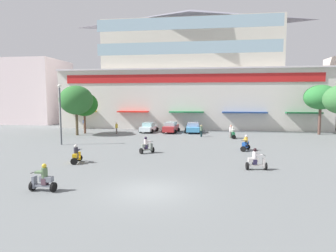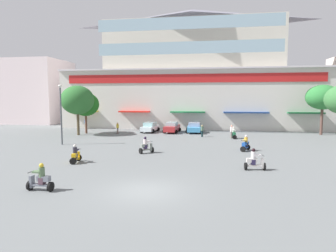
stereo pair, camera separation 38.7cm
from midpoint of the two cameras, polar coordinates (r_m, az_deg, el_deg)
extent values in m
plane|color=slate|center=(28.50, 1.91, -4.58)|extent=(128.00, 128.00, 0.00)
cube|color=silver|center=(50.61, 5.02, 5.21)|extent=(43.10, 11.30, 9.39)
cube|color=beige|center=(51.87, 5.14, 15.03)|extent=(28.97, 10.17, 8.29)
pyramid|color=slate|center=(53.01, 5.20, 20.74)|extent=(29.55, 10.40, 2.40)
cube|color=red|center=(45.01, 4.56, 9.40)|extent=(39.66, 0.12, 1.31)
cube|color=silver|center=(45.09, 4.58, 11.30)|extent=(43.10, 0.70, 0.24)
cube|color=gold|center=(48.91, -16.17, 2.82)|extent=(4.75, 1.10, 0.20)
cube|color=red|center=(45.96, -6.45, 2.84)|extent=(4.97, 1.10, 0.20)
cube|color=#207941|center=(44.50, 4.14, 2.77)|extent=(5.33, 1.10, 0.20)
cube|color=#294E97|center=(44.65, 15.42, 2.59)|extent=(6.60, 1.10, 0.20)
cube|color=#1D6738|center=(46.39, 25.86, 2.34)|extent=(4.99, 1.10, 0.20)
cube|color=#99B7C6|center=(41.00, 4.13, 15.21)|extent=(25.50, 0.08, 1.66)
cube|color=#99B7C6|center=(41.68, 4.16, 19.71)|extent=(25.50, 0.08, 1.66)
cube|color=silver|center=(64.70, -24.75, 6.15)|extent=(12.70, 10.81, 12.43)
cylinder|color=brown|center=(40.68, -17.09, 0.50)|extent=(0.35, 0.35, 3.18)
ellipsoid|color=#2B662D|center=(40.53, -17.22, 4.93)|extent=(4.43, 4.29, 3.87)
cylinder|color=brown|center=(42.25, -15.64, 0.47)|extent=(0.30, 0.30, 2.80)
ellipsoid|color=#1E621C|center=(42.10, -15.74, 4.15)|extent=(3.76, 3.67, 3.30)
cylinder|color=brown|center=(44.40, 28.32, 0.74)|extent=(0.36, 0.36, 3.58)
ellipsoid|color=#2C7736|center=(44.28, 28.53, 5.04)|extent=(4.41, 4.27, 3.34)
cube|color=silver|center=(42.46, -3.34, -0.42)|extent=(2.02, 4.44, 0.63)
cube|color=#96C4C6|center=(42.40, -3.34, 0.36)|extent=(1.60, 2.27, 0.53)
cylinder|color=black|center=(44.01, -3.85, -0.58)|extent=(0.61, 0.22, 0.60)
cylinder|color=black|center=(43.54, -1.78, -0.63)|extent=(0.61, 0.22, 0.60)
cylinder|color=black|center=(41.48, -4.97, -0.97)|extent=(0.61, 0.22, 0.60)
cylinder|color=black|center=(40.98, -2.78, -1.03)|extent=(0.61, 0.22, 0.60)
cube|color=#A82629|center=(41.85, 1.06, -0.42)|extent=(1.90, 4.58, 0.74)
cube|color=#9AB8BF|center=(41.79, 1.06, 0.43)|extent=(1.54, 2.32, 0.50)
cylinder|color=black|center=(43.40, 0.36, -0.65)|extent=(0.61, 0.20, 0.60)
cylinder|color=black|center=(43.09, 2.49, -0.70)|extent=(0.61, 0.20, 0.60)
cylinder|color=black|center=(40.70, -0.45, -1.07)|extent=(0.61, 0.20, 0.60)
cylinder|color=black|center=(40.38, 1.81, -1.13)|extent=(0.61, 0.20, 0.60)
cube|color=#4498D0|center=(41.94, 5.44, -0.49)|extent=(2.04, 4.53, 0.65)
cube|color=#A3ADCB|center=(41.88, 5.45, 0.32)|extent=(1.68, 2.29, 0.54)
cylinder|color=black|center=(43.36, 4.24, -0.67)|extent=(0.61, 0.19, 0.60)
cylinder|color=black|center=(43.34, 6.68, -0.70)|extent=(0.61, 0.19, 0.60)
cylinder|color=black|center=(40.62, 4.11, -1.10)|extent=(0.61, 0.19, 0.60)
cylinder|color=black|center=(40.60, 6.71, -1.13)|extent=(0.61, 0.19, 0.60)
cylinder|color=black|center=(24.25, -16.87, -6.00)|extent=(0.54, 0.22, 0.52)
cylinder|color=black|center=(23.04, -17.82, -6.64)|extent=(0.54, 0.22, 0.52)
cube|color=gold|center=(23.63, -17.34, -6.17)|extent=(0.45, 1.18, 0.10)
cube|color=gold|center=(23.35, -17.53, -5.51)|extent=(0.41, 0.77, 0.28)
cube|color=gold|center=(24.09, -16.97, -5.61)|extent=(0.34, 0.19, 0.63)
cylinder|color=black|center=(24.02, -16.99, -4.36)|extent=(0.52, 0.11, 0.04)
cube|color=brown|center=(23.47, -17.45, -5.75)|extent=(0.36, 0.32, 0.36)
cylinder|color=#292834|center=(23.39, -17.48, -4.68)|extent=(0.36, 0.36, 0.53)
sphere|color=silver|center=(23.32, -17.50, -3.76)|extent=(0.25, 0.25, 0.25)
cube|color=#292834|center=(23.65, -17.27, -4.49)|extent=(0.40, 0.49, 0.10)
cylinder|color=black|center=(17.72, -25.06, -10.59)|extent=(0.16, 0.52, 0.52)
cylinder|color=black|center=(17.04, -21.59, -11.10)|extent=(0.16, 0.52, 0.52)
cube|color=slate|center=(17.36, -23.37, -10.65)|extent=(1.11, 0.32, 0.10)
cube|color=slate|center=(17.14, -22.79, -9.58)|extent=(0.71, 0.32, 0.28)
cube|color=slate|center=(17.59, -24.76, -9.94)|extent=(0.15, 0.32, 0.67)
cylinder|color=black|center=(17.47, -24.90, -8.22)|extent=(0.05, 0.52, 0.04)
cube|color=#533B47|center=(17.22, -23.05, -9.92)|extent=(0.29, 0.33, 0.36)
cylinder|color=#55714D|center=(17.11, -23.11, -8.45)|extent=(0.33, 0.33, 0.55)
sphere|color=gold|center=(17.02, -23.16, -7.18)|extent=(0.25, 0.25, 0.25)
cube|color=#55714D|center=(17.26, -23.88, -8.27)|extent=(0.45, 0.35, 0.10)
cylinder|color=black|center=(27.89, 15.01, -4.45)|extent=(0.53, 0.35, 0.52)
cylinder|color=black|center=(29.08, 15.84, -4.07)|extent=(0.53, 0.35, 0.52)
cube|color=#1C499D|center=(28.47, 15.44, -4.14)|extent=(0.73, 1.13, 0.10)
cube|color=#1C499D|center=(28.62, 15.61, -3.29)|extent=(0.58, 0.77, 0.28)
cube|color=#1C499D|center=(27.96, 15.11, -3.92)|extent=(0.35, 0.26, 0.70)
cylinder|color=black|center=(27.86, 15.12, -2.81)|extent=(0.49, 0.26, 0.04)
cube|color=#27242F|center=(28.55, 15.53, -3.55)|extent=(0.41, 0.39, 0.36)
cylinder|color=gold|center=(28.48, 15.56, -2.68)|extent=(0.43, 0.43, 0.52)
sphere|color=silver|center=(28.43, 15.58, -1.95)|extent=(0.25, 0.25, 0.25)
cube|color=gold|center=(28.21, 15.38, -2.70)|extent=(0.50, 0.54, 0.10)
cylinder|color=black|center=(36.07, 13.34, -2.15)|extent=(0.53, 0.20, 0.52)
cylinder|color=black|center=(37.20, 13.00, -1.91)|extent=(0.53, 0.20, 0.52)
cube|color=#29804F|center=(36.63, 13.17, -1.94)|extent=(0.39, 1.05, 0.10)
cube|color=#29804F|center=(36.79, 13.12, -1.34)|extent=(0.37, 0.68, 0.28)
cube|color=#29804F|center=(36.16, 13.31, -1.78)|extent=(0.33, 0.17, 0.66)
cylinder|color=black|center=(36.07, 13.34, -0.94)|extent=(0.52, 0.09, 0.04)
cube|color=#1A2928|center=(36.71, 13.15, -1.55)|extent=(0.35, 0.31, 0.36)
cylinder|color=silver|center=(36.66, 13.16, -0.87)|extent=(0.35, 0.35, 0.52)
sphere|color=silver|center=(36.62, 13.17, -0.29)|extent=(0.25, 0.25, 0.25)
cube|color=silver|center=(36.41, 13.24, -0.87)|extent=(0.39, 0.47, 0.10)
cylinder|color=black|center=(26.76, -2.77, -4.69)|extent=(0.46, 0.48, 0.52)
cylinder|color=black|center=(26.18, -5.00, -4.93)|extent=(0.46, 0.48, 0.52)
cube|color=gray|center=(26.45, -3.87, -4.68)|extent=(0.96, 0.91, 0.10)
cube|color=gray|center=(26.28, -4.28, -3.87)|extent=(0.69, 0.67, 0.28)
cube|color=gray|center=(26.65, -2.99, -4.19)|extent=(0.32, 0.33, 0.70)
cylinder|color=black|center=(26.58, -2.95, -3.02)|extent=(0.38, 0.41, 0.04)
cube|color=#2E2443|center=(26.34, -4.10, -4.11)|extent=(0.42, 0.43, 0.36)
cylinder|color=silver|center=(26.27, -4.11, -3.18)|extent=(0.45, 0.45, 0.51)
sphere|color=black|center=(26.22, -4.11, -2.39)|extent=(0.25, 0.25, 0.25)
cube|color=silver|center=(26.40, -3.62, -3.08)|extent=(0.55, 0.55, 0.10)
cylinder|color=black|center=(21.44, 18.98, -7.59)|extent=(0.19, 0.53, 0.52)
cylinder|color=black|center=(21.13, 15.63, -7.68)|extent=(0.19, 0.53, 0.52)
cube|color=silver|center=(21.26, 17.32, -7.48)|extent=(1.14, 0.38, 0.10)
cube|color=silver|center=(21.13, 16.75, -6.50)|extent=(0.74, 0.37, 0.28)
cube|color=silver|center=(21.35, 18.67, -7.00)|extent=(0.17, 0.33, 0.68)
cylinder|color=black|center=(21.25, 18.78, -5.56)|extent=(0.08, 0.52, 0.04)
cube|color=#2A2545|center=(21.18, 17.01, -6.82)|extent=(0.31, 0.34, 0.36)
cylinder|color=silver|center=(21.08, 17.04, -5.61)|extent=(0.35, 0.35, 0.55)
sphere|color=black|center=(21.01, 17.07, -4.58)|extent=(0.25, 0.25, 0.25)
cube|color=silver|center=(21.15, 17.78, -5.52)|extent=(0.47, 0.38, 0.10)
cylinder|color=#735F58|center=(40.78, -9.66, -0.97)|extent=(0.23, 0.23, 0.84)
cylinder|color=gold|center=(40.71, -9.68, 0.01)|extent=(0.37, 0.37, 0.55)
sphere|color=tan|center=(40.67, -9.69, 0.56)|extent=(0.23, 0.23, 0.23)
cylinder|color=#142A2E|center=(37.49, 7.05, -1.54)|extent=(0.33, 0.33, 0.80)
cylinder|color=#4F6A57|center=(37.41, 7.07, -0.52)|extent=(0.54, 0.54, 0.53)
sphere|color=tan|center=(37.38, 7.07, 0.05)|extent=(0.22, 0.22, 0.22)
cylinder|color=#6E6C55|center=(48.55, -15.75, -0.01)|extent=(0.25, 0.25, 0.92)
cylinder|color=#3B578B|center=(48.49, -15.77, 0.84)|extent=(0.40, 0.40, 0.53)
sphere|color=tan|center=(48.46, -15.78, 1.27)|extent=(0.21, 0.21, 0.21)
cylinder|color=#6C635D|center=(36.84, 12.75, -1.73)|extent=(0.33, 0.33, 0.83)
cylinder|color=silver|center=(36.76, 12.77, -0.62)|extent=(0.53, 0.53, 0.60)
sphere|color=tan|center=(36.72, 12.79, 0.03)|extent=(0.23, 0.23, 0.23)
cylinder|color=#474C51|center=(32.86, -20.07, 1.82)|extent=(0.16, 0.16, 6.12)
ellipsoid|color=silver|center=(32.82, -20.26, 7.47)|extent=(0.40, 0.40, 0.28)
camera|label=1|loc=(0.19, -89.63, 0.04)|focal=30.80mm
camera|label=2|loc=(0.19, 90.37, -0.04)|focal=30.80mm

